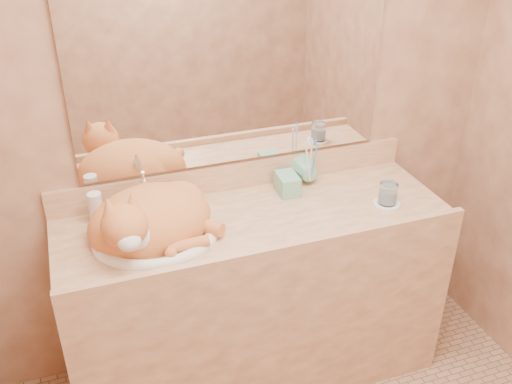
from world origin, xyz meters
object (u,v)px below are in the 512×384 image
object	(u,v)px
soap_dispenser	(293,180)
sink_basin	(155,223)
vanity_counter	(256,299)
water_glass	(388,193)
toothbrush_cup	(310,176)
cat	(148,218)

from	to	relation	value
soap_dispenser	sink_basin	bearing A→B (deg)	-167.34
vanity_counter	sink_basin	xyz separation A→B (m)	(-0.41, -0.02, 0.50)
sink_basin	water_glass	world-z (taller)	sink_basin
sink_basin	water_glass	bearing A→B (deg)	-6.91
soap_dispenser	toothbrush_cup	world-z (taller)	soap_dispenser
soap_dispenser	cat	bearing A→B (deg)	-169.28
sink_basin	soap_dispenser	xyz separation A→B (m)	(0.61, 0.11, 0.02)
sink_basin	vanity_counter	bearing A→B (deg)	0.02
vanity_counter	toothbrush_cup	xyz separation A→B (m)	(0.31, 0.16, 0.48)
cat	water_glass	world-z (taller)	cat
vanity_counter	sink_basin	bearing A→B (deg)	-177.20
sink_basin	water_glass	size ratio (longest dim) A/B	5.17
vanity_counter	toothbrush_cup	world-z (taller)	toothbrush_cup
vanity_counter	cat	xyz separation A→B (m)	(-0.43, -0.00, 0.51)
soap_dispenser	toothbrush_cup	distance (m)	0.14
sink_basin	toothbrush_cup	xyz separation A→B (m)	(0.72, 0.18, -0.02)
sink_basin	cat	world-z (taller)	cat
sink_basin	cat	size ratio (longest dim) A/B	0.97
soap_dispenser	water_glass	world-z (taller)	soap_dispenser
soap_dispenser	water_glass	size ratio (longest dim) A/B	2.09
toothbrush_cup	sink_basin	bearing A→B (deg)	-165.99
sink_basin	water_glass	distance (m)	0.97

